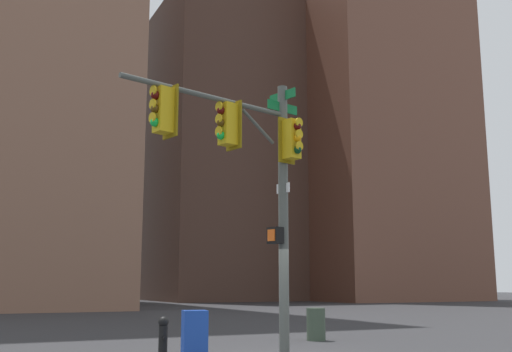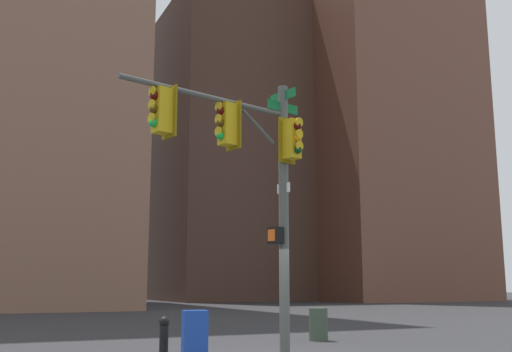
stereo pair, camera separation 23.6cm
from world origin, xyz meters
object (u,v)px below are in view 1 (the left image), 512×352
(signal_pole_assembly, at_px, (253,164))
(fire_hydrant, at_px, (163,333))
(newspaper_box, at_px, (195,333))
(litter_bin, at_px, (316,324))

(signal_pole_assembly, height_order, fire_hydrant, signal_pole_assembly)
(signal_pole_assembly, relative_size, newspaper_box, 6.35)
(signal_pole_assembly, relative_size, litter_bin, 7.02)
(litter_bin, height_order, newspaper_box, newspaper_box)
(signal_pole_assembly, bearing_deg, fire_hydrant, -66.15)
(signal_pole_assembly, distance_m, fire_hydrant, 4.72)
(litter_bin, bearing_deg, newspaper_box, -63.87)
(signal_pole_assembly, height_order, litter_bin, signal_pole_assembly)
(signal_pole_assembly, distance_m, newspaper_box, 4.21)
(litter_bin, distance_m, newspaper_box, 5.22)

